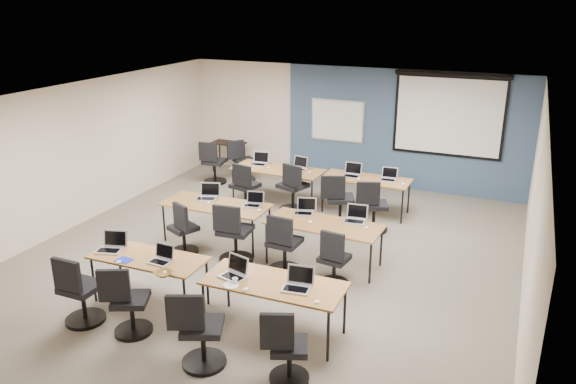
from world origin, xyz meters
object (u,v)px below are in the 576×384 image
at_px(task_chair_2, 199,335).
at_px(utility_table, 228,147).
at_px(task_chair_10, 338,204).
at_px(laptop_0, 112,246).
at_px(laptop_6, 305,210).
at_px(laptop_4, 208,195).
at_px(laptop_7, 356,217).
at_px(training_table_front_left, 148,260).
at_px(training_table_mid_left, 216,206).
at_px(laptop_1, 161,258).
at_px(training_table_front_right, 274,285).
at_px(task_chair_1, 127,306).
at_px(laptop_3, 298,283).
at_px(task_chair_8, 245,191).
at_px(whiteboard, 337,121).
at_px(laptop_8, 259,161).
at_px(projector_screen, 449,111).
at_px(task_chair_11, 372,210).
at_px(laptop_11, 389,177).
at_px(training_table_mid_right, 324,226).
at_px(laptop_9, 299,166).
at_px(spare_chair_a, 242,164).
at_px(laptop_10, 352,173).
at_px(spare_chair_b, 213,166).
at_px(training_table_back_left, 278,171).
at_px(task_chair_6, 283,249).
at_px(task_chair_9, 293,192).
at_px(task_chair_7, 334,263).
at_px(task_chair_5, 234,238).
at_px(laptop_5, 254,202).
at_px(task_chair_0, 79,295).
at_px(laptop_2, 235,272).
at_px(task_chair_3, 286,353).
at_px(task_chair_4, 183,233).

height_order(task_chair_2, utility_table, task_chair_2).
distance_m(task_chair_2, task_chair_10, 4.80).
bearing_deg(laptop_0, laptop_6, 34.21).
bearing_deg(laptop_4, laptop_7, -17.58).
distance_m(training_table_front_left, training_table_mid_left, 2.23).
bearing_deg(laptop_1, training_table_front_right, 5.69).
relative_size(task_chair_1, laptop_3, 2.79).
bearing_deg(task_chair_2, task_chair_8, 88.61).
distance_m(whiteboard, laptop_8, 2.20).
relative_size(projector_screen, training_table_mid_left, 1.26).
height_order(laptop_1, laptop_6, laptop_6).
distance_m(laptop_6, task_chair_11, 1.64).
bearing_deg(laptop_11, task_chair_1, -115.62).
xyz_separation_m(training_table_front_right, training_table_mid_left, (-2.14, 2.20, 0.00)).
xyz_separation_m(training_table_mid_right, laptop_8, (-2.43, 2.61, 0.11)).
distance_m(whiteboard, training_table_mid_right, 4.60).
bearing_deg(laptop_6, laptop_9, 97.79).
bearing_deg(training_table_mid_left, task_chair_1, -82.77).
distance_m(task_chair_10, spare_chair_a, 3.48).
relative_size(training_table_mid_left, laptop_0, 5.35).
relative_size(laptop_10, spare_chair_b, 0.34).
relative_size(training_table_mid_left, laptop_9, 5.60).
height_order(training_table_back_left, task_chair_6, task_chair_6).
relative_size(laptop_8, spare_chair_b, 0.34).
xyz_separation_m(task_chair_6, task_chair_9, (-0.91, 2.53, 0.02)).
distance_m(laptop_4, task_chair_7, 2.91).
bearing_deg(task_chair_6, laptop_11, 77.22).
distance_m(task_chair_2, task_chair_5, 2.80).
relative_size(laptop_5, task_chair_5, 0.29).
xyz_separation_m(task_chair_6, task_chair_8, (-1.84, 2.20, 0.01)).
distance_m(task_chair_2, task_chair_9, 5.21).
height_order(task_chair_0, laptop_2, task_chair_0).
distance_m(task_chair_3, task_chair_11, 4.67).
height_order(laptop_3, task_chair_6, task_chair_6).
bearing_deg(laptop_11, laptop_4, -144.59).
xyz_separation_m(laptop_3, laptop_5, (-1.83, 2.41, -0.01)).
distance_m(task_chair_2, laptop_7, 3.55).
xyz_separation_m(training_table_front_left, laptop_7, (2.30, 2.43, 0.11)).
height_order(laptop_5, laptop_11, laptop_11).
bearing_deg(training_table_front_right, task_chair_10, 94.87).
bearing_deg(projector_screen, task_chair_4, -126.17).
xyz_separation_m(laptop_7, task_chair_7, (-0.04, -0.94, -0.40)).
relative_size(task_chair_10, spare_chair_a, 1.05).
bearing_deg(training_table_mid_right, task_chair_8, 146.63).
distance_m(laptop_7, laptop_9, 3.04).
relative_size(training_table_front_right, task_chair_0, 1.81).
distance_m(laptop_3, laptop_6, 2.58).
height_order(training_table_mid_left, training_table_mid_right, same).
distance_m(whiteboard, utility_table, 2.85).
relative_size(laptop_0, spare_chair_a, 0.36).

